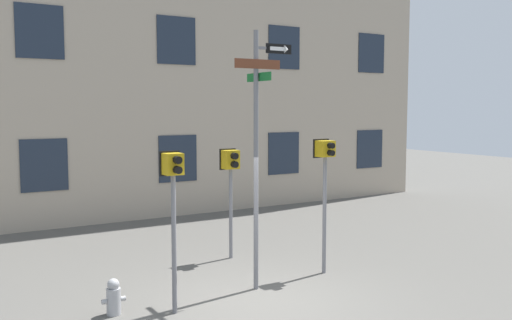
{
  "coord_description": "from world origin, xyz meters",
  "views": [
    {
      "loc": [
        -5.14,
        -8.28,
        3.41
      ],
      "look_at": [
        0.32,
        0.68,
        2.44
      ],
      "focal_mm": 40.0,
      "sensor_mm": 36.0,
      "label": 1
    }
  ],
  "objects_px": {
    "pedestrian_signal_left": "(173,189)",
    "pedestrian_signal_right": "(325,169)",
    "pedestrian_signal_across": "(231,171)",
    "fire_hydrant": "(114,297)",
    "street_sign_pole": "(259,139)"
  },
  "relations": [
    {
      "from": "street_sign_pole",
      "to": "pedestrian_signal_across",
      "type": "xyz_separation_m",
      "value": [
        0.61,
        2.19,
        -0.84
      ]
    },
    {
      "from": "pedestrian_signal_across",
      "to": "fire_hydrant",
      "type": "bearing_deg",
      "value": -147.93
    },
    {
      "from": "pedestrian_signal_right",
      "to": "pedestrian_signal_across",
      "type": "height_order",
      "value": "pedestrian_signal_right"
    },
    {
      "from": "street_sign_pole",
      "to": "fire_hydrant",
      "type": "relative_size",
      "value": 7.91
    },
    {
      "from": "pedestrian_signal_right",
      "to": "pedestrian_signal_left",
      "type": "bearing_deg",
      "value": -171.26
    },
    {
      "from": "pedestrian_signal_right",
      "to": "pedestrian_signal_across",
      "type": "bearing_deg",
      "value": 118.03
    },
    {
      "from": "street_sign_pole",
      "to": "pedestrian_signal_left",
      "type": "relative_size",
      "value": 1.78
    },
    {
      "from": "pedestrian_signal_left",
      "to": "pedestrian_signal_right",
      "type": "height_order",
      "value": "pedestrian_signal_right"
    },
    {
      "from": "pedestrian_signal_left",
      "to": "pedestrian_signal_right",
      "type": "relative_size",
      "value": 0.97
    },
    {
      "from": "street_sign_pole",
      "to": "pedestrian_signal_left",
      "type": "height_order",
      "value": "street_sign_pole"
    },
    {
      "from": "street_sign_pole",
      "to": "pedestrian_signal_right",
      "type": "relative_size",
      "value": 1.74
    },
    {
      "from": "pedestrian_signal_across",
      "to": "fire_hydrant",
      "type": "relative_size",
      "value": 4.09
    },
    {
      "from": "pedestrian_signal_left",
      "to": "street_sign_pole",
      "type": "bearing_deg",
      "value": 11.54
    },
    {
      "from": "pedestrian_signal_right",
      "to": "pedestrian_signal_across",
      "type": "xyz_separation_m",
      "value": [
        -1.08,
        2.03,
        -0.17
      ]
    },
    {
      "from": "pedestrian_signal_right",
      "to": "fire_hydrant",
      "type": "height_order",
      "value": "pedestrian_signal_right"
    }
  ]
}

